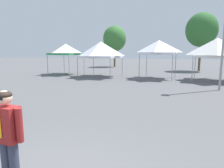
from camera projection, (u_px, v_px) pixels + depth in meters
canopy_tent_behind_left at (66, 49)px, 21.04m from camera, size 3.00×3.00×3.27m
canopy_tent_behind_right at (101, 50)px, 18.82m from camera, size 3.46×3.46×3.38m
canopy_tent_far_left at (159, 47)px, 17.56m from camera, size 2.95×2.95×3.44m
canopy_tent_behind_center at (217, 48)px, 16.10m from camera, size 3.69×3.69×3.54m
person_foreground at (8, 135)px, 3.24m from camera, size 0.65×0.26×1.78m
tree_behind_tents_right at (115, 39)px, 31.70m from camera, size 3.71×3.71×6.60m
tree_behind_tents_center at (202, 30)px, 24.31m from camera, size 3.80×3.80×7.22m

